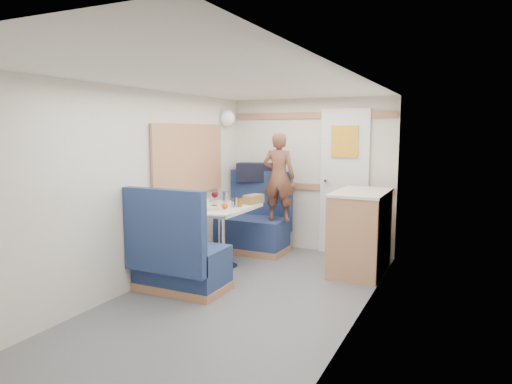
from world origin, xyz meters
The scene contains 28 objects.
floor centered at (0.00, 0.00, 0.00)m, with size 4.50×4.50×0.00m, color #515156.
ceiling centered at (0.00, 0.00, 2.00)m, with size 4.50×4.50×0.00m, color silver.
wall_back centered at (0.00, 2.25, 1.00)m, with size 2.20×0.02×2.00m, color silver.
wall_left centered at (-1.10, 0.00, 1.00)m, with size 0.02×4.50×2.00m, color silver.
wall_right centered at (1.10, 0.00, 1.00)m, with size 0.02×4.50×2.00m, color silver.
oak_trim_low centered at (0.00, 2.23, 0.85)m, with size 2.15×0.02×0.08m, color #A96F4C.
oak_trim_high centered at (0.00, 2.23, 1.78)m, with size 2.15×0.02×0.08m, color #A96F4C.
side_window centered at (-1.08, 1.00, 1.25)m, with size 0.04×1.30×0.72m, color #A3B297.
rear_door centered at (0.45, 2.22, 0.97)m, with size 0.62×0.12×1.86m.
dinette_table centered at (-0.65, 1.00, 0.57)m, with size 0.62×0.92×0.72m.
bench_far centered at (-0.65, 1.86, 0.30)m, with size 0.90×0.59×1.05m.
bench_near centered at (-0.65, 0.14, 0.30)m, with size 0.90×0.59×1.05m.
ledge centered at (-0.65, 2.12, 0.88)m, with size 0.90×0.14×0.04m, color #A96F4C.
dome_light centered at (-1.04, 1.85, 1.75)m, with size 0.20×0.20×0.20m, color white.
galley_counter centered at (0.82, 1.55, 0.47)m, with size 0.57×0.92×0.92m.
person centered at (-0.28, 1.80, 1.01)m, with size 0.41×0.27×1.12m, color brown.
duffel_bag centered at (-0.74, 2.12, 1.02)m, with size 0.52×0.25×0.25m, color black.
tray centered at (-0.48, 0.63, 0.73)m, with size 0.28×0.36×0.02m, color silver.
orange_fruit centered at (-0.50, 0.80, 0.77)m, with size 0.07×0.07×0.07m, color orange.
cheese_block centered at (-0.57, 0.66, 0.76)m, with size 0.11×0.07×0.04m, color #E3CC83.
wine_glass centered at (-0.76, 1.04, 0.84)m, with size 0.08×0.08×0.17m.
tumbler_left centered at (-0.88, 0.80, 0.78)m, with size 0.07×0.07×0.12m, color silver.
tumbler_mid centered at (-0.81, 1.38, 0.78)m, with size 0.08×0.08×0.12m, color white.
tumbler_right centered at (-0.52, 1.06, 0.78)m, with size 0.07×0.07×0.11m, color white.
beer_glass centered at (-0.47, 1.10, 0.77)m, with size 0.06×0.06×0.10m, color #895514.
pepper_grinder centered at (-0.58, 1.16, 0.77)m, with size 0.04×0.04×0.10m, color black.
salt_grinder centered at (-0.76, 0.87, 0.77)m, with size 0.04×0.04×0.09m, color white.
bread_loaf centered at (-0.43, 1.38, 0.77)m, with size 0.14×0.25×0.11m, color olive.
Camera 1 is at (1.91, -3.47, 1.58)m, focal length 32.00 mm.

